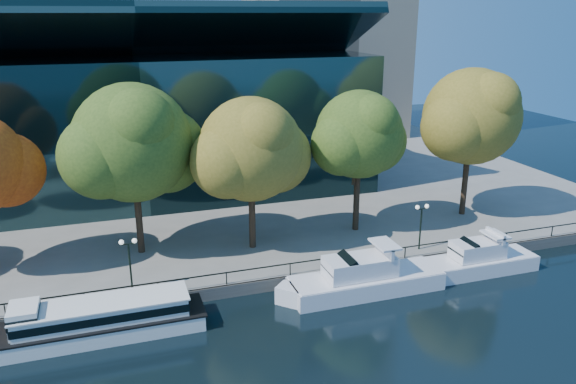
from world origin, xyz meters
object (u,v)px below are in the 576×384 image
object	(u,v)px
cruiser_far	(477,260)
tree_5	(473,119)
lamp_1	(129,253)
tree_2	(135,145)
tree_3	(253,151)
tour_boat	(90,320)
tree_4	(361,136)
lamp_2	(421,216)
cruiser_near	(360,278)

from	to	relation	value
cruiser_far	tree_5	world-z (taller)	tree_5
tree_5	lamp_1	bearing A→B (deg)	-168.97
tree_2	tree_3	bearing A→B (deg)	-11.95
cruiser_far	tour_boat	bearing A→B (deg)	-179.42
tree_2	lamp_1	world-z (taller)	tree_2
tree_2	tree_4	world-z (taller)	tree_2
tree_4	lamp_2	world-z (taller)	tree_4
tree_3	tree_2	bearing A→B (deg)	168.05
tree_2	tree_5	bearing A→B (deg)	-0.80
tree_4	lamp_1	xyz separation A→B (m)	(-20.76, -5.87, -5.88)
lamp_1	lamp_2	distance (m)	23.83
cruiser_near	lamp_2	distance (m)	8.74
tree_2	lamp_1	distance (m)	9.37
tree_3	cruiser_near	bearing A→B (deg)	-55.89
tour_boat	lamp_1	bearing A→B (deg)	53.26
tree_2	tree_5	xyz separation A→B (m)	(31.41, -0.44, 0.42)
tour_boat	lamp_2	xyz separation A→B (m)	(26.74, 3.90, 2.74)
tree_3	lamp_1	distance (m)	12.89
tree_5	cruiser_near	bearing A→B (deg)	-147.97
tour_boat	lamp_2	world-z (taller)	lamp_2
tour_boat	lamp_1	world-z (taller)	lamp_1
tour_boat	cruiser_near	bearing A→B (deg)	0.23
lamp_1	cruiser_near	bearing A→B (deg)	-13.05
tour_boat	tree_2	xyz separation A→B (m)	(4.29, 10.72, 9.01)
tree_5	lamp_2	bearing A→B (deg)	-144.52
tour_boat	tree_5	bearing A→B (deg)	16.07
cruiser_near	tree_5	bearing A→B (deg)	32.03
tree_5	lamp_1	xyz separation A→B (m)	(-32.79, -6.39, -6.69)
cruiser_near	cruiser_far	world-z (taller)	cruiser_near
cruiser_near	tree_3	bearing A→B (deg)	124.11
tree_2	tree_3	distance (m)	9.44
cruiser_near	lamp_1	size ratio (longest dim) A/B	3.26
tree_2	tree_3	xyz separation A→B (m)	(9.20, -1.95, -0.76)
cruiser_near	tree_3	distance (m)	13.39
tree_5	lamp_1	size ratio (longest dim) A/B	3.60
cruiser_near	lamp_2	world-z (taller)	lamp_2
tree_4	lamp_2	bearing A→B (deg)	-62.40
tour_boat	tree_4	world-z (taller)	tree_4
tree_4	lamp_2	distance (m)	8.86
lamp_2	lamp_1	bearing A→B (deg)	180.00
tree_2	tree_5	world-z (taller)	tree_5
tour_boat	tree_2	bearing A→B (deg)	68.19
tour_boat	tree_5	world-z (taller)	tree_5
tour_boat	cruiser_far	xyz separation A→B (m)	(29.96, 0.31, -0.16)
cruiser_near	lamp_1	distance (m)	17.14
tour_boat	tree_3	world-z (taller)	tree_3
tree_2	cruiser_near	bearing A→B (deg)	-35.20
lamp_1	lamp_2	bearing A→B (deg)	0.00
lamp_1	tree_2	bearing A→B (deg)	78.55
cruiser_far	tree_4	world-z (taller)	tree_4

